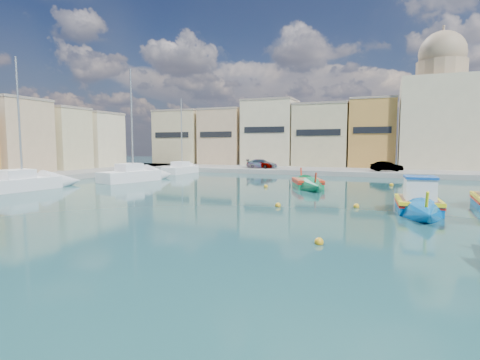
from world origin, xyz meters
The scene contains 12 objects.
ground centered at (0.00, 0.00, 0.00)m, with size 160.00×160.00×0.00m, color #14353D.
north_quay centered at (0.00, 32.00, 0.30)m, with size 80.00×8.00×0.60m, color gray.
west_quay centered at (-32.00, 8.00, 0.30)m, with size 8.00×56.00×0.60m, color gray.
north_townhouses centered at (6.68, 39.36, 5.00)m, with size 83.20×7.87×10.19m.
church_block centered at (10.00, 40.00, 8.41)m, with size 10.00×10.00×19.10m.
parked_cars centered at (-8.30, 30.50, 1.22)m, with size 20.12×2.65×1.26m.
luzzu_blue_cabin centered at (5.41, 5.47, 0.39)m, with size 2.67×9.19×3.22m.
luzzu_green centered at (-2.94, 15.10, 0.29)m, with size 5.46×8.87×2.74m.
yacht_north centered at (-21.76, 26.61, 0.42)m, with size 2.66×8.08×10.64m.
yacht_midnorth centered at (-20.70, 15.45, 0.50)m, with size 5.09×9.22×12.53m.
yacht_mid centered at (-24.72, 5.80, 0.47)m, with size 3.72×9.71×11.93m.
mooring_buoys centered at (1.70, 7.29, 0.08)m, with size 18.72×23.48×0.36m.
Camera 1 is at (3.73, -18.13, 3.91)m, focal length 28.00 mm.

